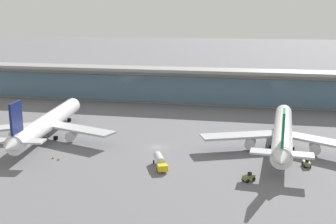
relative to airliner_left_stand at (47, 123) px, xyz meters
name	(u,v)px	position (x,y,z in m)	size (l,w,h in m)	color
ground_plane	(158,147)	(35.23, -1.91, -4.95)	(1200.00, 1200.00, 0.00)	slate
airliner_left_stand	(47,123)	(0.00, 0.00, 0.00)	(45.07, 59.03, 15.72)	white
airliner_centre_stand	(283,132)	(70.07, 3.76, 0.00)	(45.33, 59.07, 15.72)	white
service_truck_under_wing_yellow	(160,161)	(39.47, -17.68, -3.24)	(5.39, 8.80, 2.95)	yellow
service_truck_mid_apron_olive	(249,177)	(61.38, -22.25, -4.08)	(3.19, 3.26, 2.05)	olive
service_truck_by_tail_olive	(306,163)	(75.38, -9.71, -4.08)	(2.10, 3.07, 2.05)	olive
terminal_building	(192,85)	(35.23, 61.69, 2.91)	(190.35, 12.80, 15.20)	#9E998E
safety_cone_alpha	(58,159)	(12.18, -18.05, -4.63)	(0.62, 0.62, 0.70)	orange
safety_cone_bravo	(53,157)	(10.18, -17.22, -4.63)	(0.62, 0.62, 0.70)	orange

